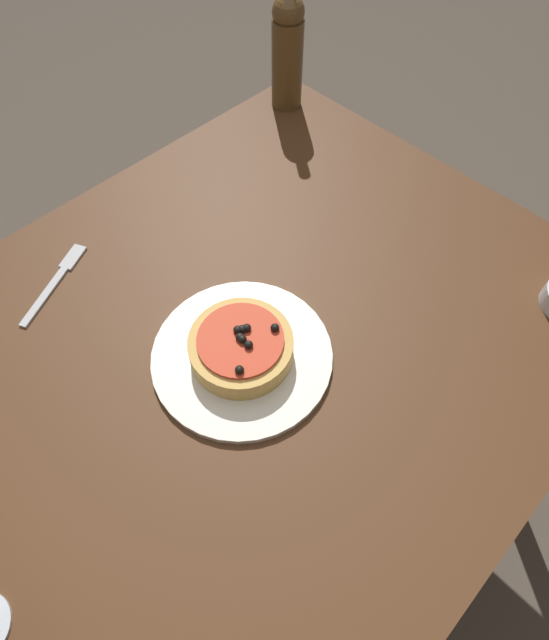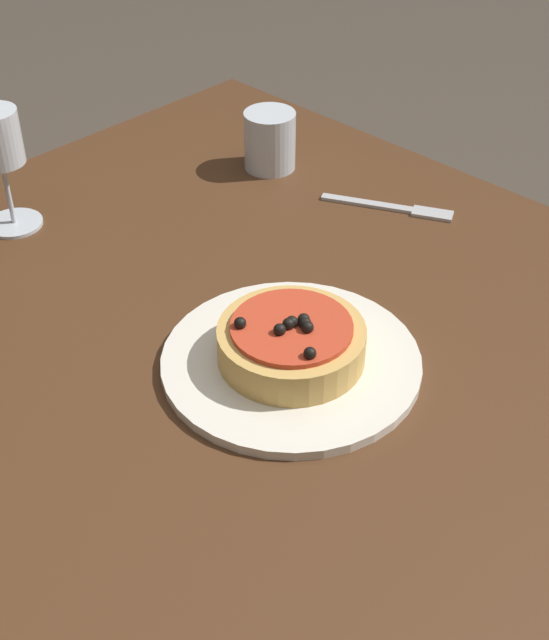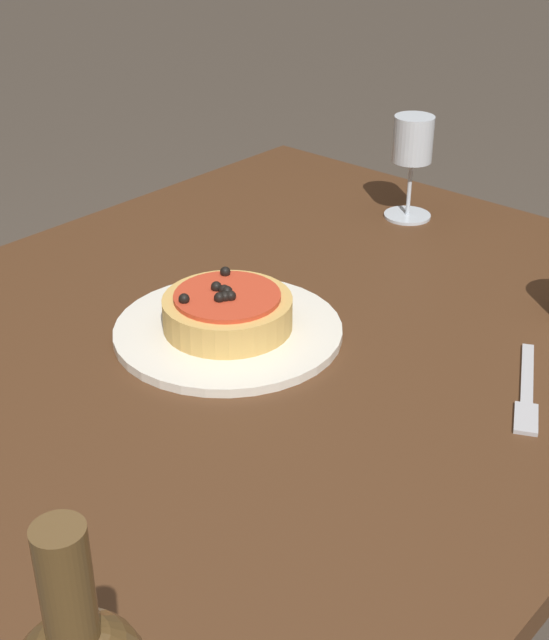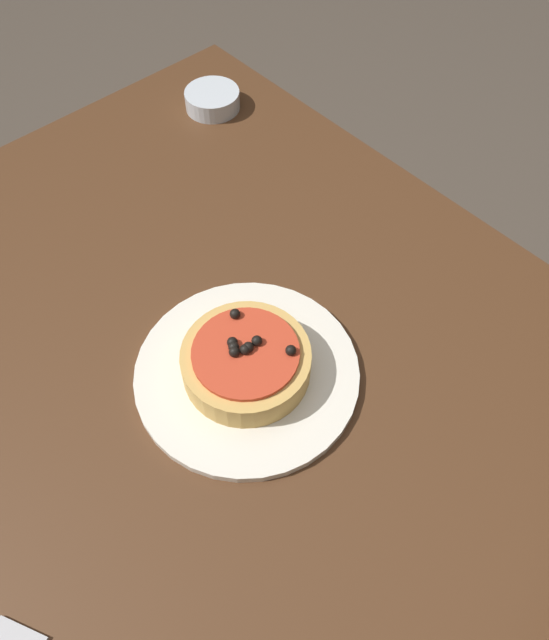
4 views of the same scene
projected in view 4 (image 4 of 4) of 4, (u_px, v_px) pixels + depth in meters
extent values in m
plane|color=#4C4238|center=(249.00, 547.00, 1.42)|extent=(14.00, 14.00, 0.00)
cube|color=#4C2D19|center=(232.00, 394.00, 0.83)|extent=(1.29, 0.98, 0.03)
cylinder|color=#4C2D19|center=(223.00, 210.00, 1.55)|extent=(0.06, 0.06, 0.71)
cylinder|color=white|center=(246.00, 372.00, 0.82)|extent=(0.30, 0.30, 0.01)
cylinder|color=tan|center=(245.00, 361.00, 0.80)|extent=(0.17, 0.17, 0.04)
cylinder|color=red|center=(244.00, 351.00, 0.78)|extent=(0.14, 0.14, 0.01)
sphere|color=black|center=(234.00, 347.00, 0.78)|extent=(0.01, 0.01, 0.01)
sphere|color=black|center=(291.00, 350.00, 0.78)|extent=(0.01, 0.01, 0.01)
sphere|color=black|center=(232.00, 342.00, 0.78)|extent=(0.01, 0.01, 0.01)
sphere|color=black|center=(234.00, 352.00, 0.77)|extent=(0.01, 0.01, 0.01)
sphere|color=black|center=(257.00, 341.00, 0.78)|extent=(0.01, 0.01, 0.01)
sphere|color=black|center=(246.00, 345.00, 0.78)|extent=(0.01, 0.01, 0.01)
sphere|color=black|center=(235.00, 314.00, 0.81)|extent=(0.01, 0.01, 0.01)
sphere|color=black|center=(246.00, 350.00, 0.78)|extent=(0.01, 0.01, 0.01)
cylinder|color=silver|center=(212.00, 100.00, 1.15)|extent=(0.10, 0.10, 0.03)
cube|color=#B7B7BC|center=(18.00, 639.00, 0.64)|extent=(0.06, 0.05, 0.00)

